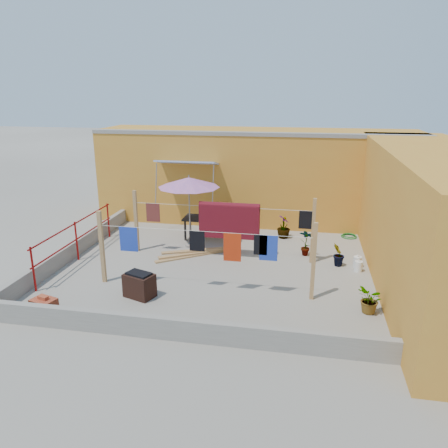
# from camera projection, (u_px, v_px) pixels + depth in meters

# --- Properties ---
(ground) EXTENTS (80.00, 80.00, 0.00)m
(ground) POSITION_uv_depth(u_px,v_px,m) (216.00, 267.00, 11.62)
(ground) COLOR #9E998E
(ground) RESTS_ON ground
(wall_back) EXTENTS (11.00, 3.27, 3.21)m
(wall_back) POSITION_uv_depth(u_px,v_px,m) (256.00, 175.00, 15.46)
(wall_back) COLOR #C1832A
(wall_back) RESTS_ON ground
(wall_right) EXTENTS (2.40, 9.00, 3.20)m
(wall_right) POSITION_uv_depth(u_px,v_px,m) (432.00, 220.00, 10.23)
(wall_right) COLOR #C1832A
(wall_right) RESTS_ON ground
(parapet_front) EXTENTS (8.30, 0.16, 0.44)m
(parapet_front) POSITION_uv_depth(u_px,v_px,m) (177.00, 329.00, 8.20)
(parapet_front) COLOR gray
(parapet_front) RESTS_ON ground
(parapet_left) EXTENTS (0.16, 7.30, 0.44)m
(parapet_left) POSITION_uv_depth(u_px,v_px,m) (74.00, 249.00, 12.28)
(parapet_left) COLOR gray
(parapet_left) RESTS_ON ground
(red_railing) EXTENTS (0.05, 4.20, 1.10)m
(red_railing) POSITION_uv_depth(u_px,v_px,m) (76.00, 235.00, 11.90)
(red_railing) COLOR maroon
(red_railing) RESTS_ON ground
(clothesline_rig) EXTENTS (5.09, 2.35, 1.80)m
(clothesline_rig) POSITION_uv_depth(u_px,v_px,m) (226.00, 225.00, 11.79)
(clothesline_rig) COLOR tan
(clothesline_rig) RESTS_ON ground
(patio_umbrella) EXTENTS (2.05, 2.05, 2.16)m
(patio_umbrella) POSITION_uv_depth(u_px,v_px,m) (189.00, 183.00, 12.61)
(patio_umbrella) COLOR gray
(patio_umbrella) RESTS_ON ground
(outdoor_table) EXTENTS (1.48, 0.75, 0.69)m
(outdoor_table) POSITION_uv_depth(u_px,v_px,m) (207.00, 220.00, 13.65)
(outdoor_table) COLOR black
(outdoor_table) RESTS_ON ground
(brick_stack) EXTENTS (0.57, 0.48, 0.43)m
(brick_stack) POSITION_uv_depth(u_px,v_px,m) (44.00, 307.00, 9.12)
(brick_stack) COLOR #B04828
(brick_stack) RESTS_ON ground
(lumber_pile) EXTENTS (2.07, 1.44, 0.14)m
(lumber_pile) POSITION_uv_depth(u_px,v_px,m) (195.00, 253.00, 12.41)
(lumber_pile) COLOR tan
(lumber_pile) RESTS_ON ground
(brazier) EXTENTS (0.77, 0.64, 0.59)m
(brazier) POSITION_uv_depth(u_px,v_px,m) (139.00, 285.00, 9.88)
(brazier) COLOR black
(brazier) RESTS_ON ground
(white_basin) EXTENTS (0.48, 0.48, 0.08)m
(white_basin) POSITION_uv_depth(u_px,v_px,m) (165.00, 325.00, 8.67)
(white_basin) COLOR silver
(white_basin) RESTS_ON ground
(water_jug_a) EXTENTS (0.20, 0.20, 0.32)m
(water_jug_a) POSITION_uv_depth(u_px,v_px,m) (358.00, 266.00, 11.30)
(water_jug_a) COLOR silver
(water_jug_a) RESTS_ON ground
(water_jug_b) EXTENTS (0.21, 0.21, 0.34)m
(water_jug_b) POSITION_uv_depth(u_px,v_px,m) (357.00, 262.00, 11.57)
(water_jug_b) COLOR silver
(water_jug_b) RESTS_ON ground
(green_hose) EXTENTS (0.50, 0.50, 0.07)m
(green_hose) POSITION_uv_depth(u_px,v_px,m) (349.00, 236.00, 13.96)
(green_hose) COLOR #176922
(green_hose) RESTS_ON ground
(plant_back_a) EXTENTS (0.79, 0.75, 0.69)m
(plant_back_a) POSITION_uv_depth(u_px,v_px,m) (242.00, 221.00, 14.48)
(plant_back_a) COLOR #255919
(plant_back_a) RESTS_ON ground
(plant_back_b) EXTENTS (0.50, 0.50, 0.73)m
(plant_back_b) POSITION_uv_depth(u_px,v_px,m) (284.00, 227.00, 13.80)
(plant_back_b) COLOR #255919
(plant_back_b) RESTS_ON ground
(plant_right_a) EXTENTS (0.48, 0.40, 0.78)m
(plant_right_a) POSITION_uv_depth(u_px,v_px,m) (306.00, 242.00, 12.32)
(plant_right_a) COLOR #255919
(plant_right_a) RESTS_ON ground
(plant_right_b) EXTENTS (0.35, 0.41, 0.66)m
(plant_right_b) POSITION_uv_depth(u_px,v_px,m) (339.00, 255.00, 11.58)
(plant_right_b) COLOR #255919
(plant_right_b) RESTS_ON ground
(plant_right_c) EXTENTS (0.56, 0.62, 0.61)m
(plant_right_c) POSITION_uv_depth(u_px,v_px,m) (370.00, 300.00, 9.13)
(plant_right_c) COLOR #255919
(plant_right_c) RESTS_ON ground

